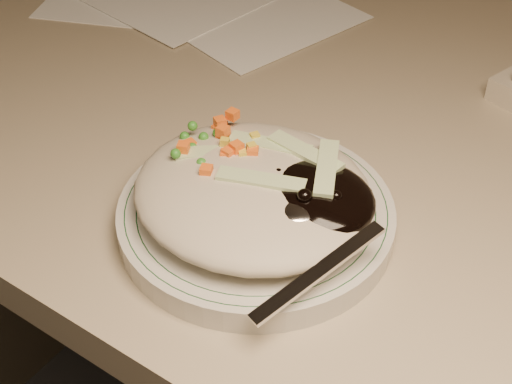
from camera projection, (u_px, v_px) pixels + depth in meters
The scene contains 4 objects.
desk at pixel (427, 293), 0.79m from camera, with size 1.40×0.70×0.74m.
plate at pixel (256, 216), 0.58m from camera, with size 0.22×0.22×0.02m, color beige.
plate_rim at pixel (256, 207), 0.57m from camera, with size 0.21×0.21×0.00m.
meal at pixel (260, 189), 0.56m from camera, with size 0.21×0.19×0.05m.
Camera 1 is at (0.14, 0.83, 1.14)m, focal length 50.00 mm.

